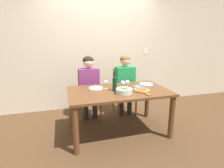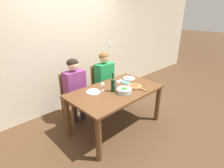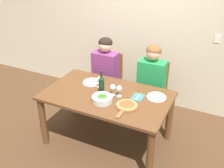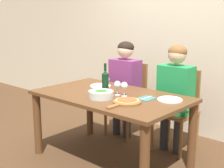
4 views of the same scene
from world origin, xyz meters
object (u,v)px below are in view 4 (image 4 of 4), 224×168
at_px(wine_glass_left, 106,80).
at_px(pizza_on_board, 126,102).
at_px(chair_right, 179,106).
at_px(wine_glass_centre, 117,85).
at_px(dinner_plate_right, 170,100).
at_px(broccoli_bowl, 101,94).
at_px(fork_on_napkin, 146,98).
at_px(wine_bottle, 105,82).
at_px(wine_glass_right, 124,86).
at_px(person_woman, 124,80).
at_px(chair_left, 129,96).
at_px(dinner_plate_left, 100,86).
at_px(person_man, 175,88).

bearing_deg(wine_glass_left, pizza_on_board, -28.89).
distance_m(chair_right, wine_glass_centre, 0.89).
bearing_deg(dinner_plate_right, broccoli_bowl, -146.25).
height_order(wine_glass_centre, fork_on_napkin, wine_glass_centre).
relative_size(wine_bottle, wine_glass_right, 2.14).
xyz_separation_m(person_woman, wine_bottle, (0.31, -0.69, 0.13)).
height_order(person_woman, wine_glass_left, person_woman).
distance_m(chair_left, wine_glass_left, 0.77).
relative_size(person_woman, pizza_on_board, 3.03).
bearing_deg(wine_glass_right, dinner_plate_right, 21.70).
height_order(chair_right, wine_glass_centre, chair_right).
bearing_deg(broccoli_bowl, chair_left, 112.60).
relative_size(wine_bottle, fork_on_napkin, 1.79).
bearing_deg(chair_left, broccoli_bowl, -67.40).
distance_m(dinner_plate_left, wine_glass_centre, 0.45).
bearing_deg(chair_right, chair_left, 180.00).
bearing_deg(pizza_on_board, wine_glass_centre, 146.18).
xyz_separation_m(wine_glass_left, fork_on_napkin, (0.56, -0.03, -0.10)).
bearing_deg(pizza_on_board, wine_glass_left, 151.11).
distance_m(broccoli_bowl, wine_glass_right, 0.25).
distance_m(chair_left, wine_glass_right, 0.99).
bearing_deg(broccoli_bowl, fork_on_napkin, 38.31).
distance_m(chair_left, pizza_on_board, 1.21).
bearing_deg(wine_glass_centre, person_woman, 124.31).
distance_m(pizza_on_board, wine_glass_centre, 0.33).
bearing_deg(fork_on_napkin, person_woman, 142.71).
relative_size(chair_left, dinner_plate_right, 3.86).
distance_m(person_man, pizza_on_board, 0.84).
xyz_separation_m(dinner_plate_left, pizza_on_board, (0.67, -0.35, 0.01)).
bearing_deg(wine_bottle, chair_left, 110.93).
bearing_deg(wine_glass_left, wine_glass_right, -16.62).
distance_m(chair_right, person_woman, 0.79).
bearing_deg(chair_left, wine_glass_left, -73.60).
bearing_deg(chair_right, dinner_plate_left, -139.43).
bearing_deg(dinner_plate_right, chair_left, 148.51).
relative_size(chair_left, broccoli_bowl, 3.74).
bearing_deg(wine_bottle, person_man, 57.65).
xyz_separation_m(wine_bottle, dinner_plate_right, (0.66, 0.21, -0.12)).
relative_size(chair_right, fork_on_napkin, 5.23).
bearing_deg(pizza_on_board, person_woman, 130.49).
distance_m(wine_glass_left, wine_glass_right, 0.35).
xyz_separation_m(pizza_on_board, wine_glass_right, (-0.18, 0.18, 0.09)).
relative_size(dinner_plate_right, wine_glass_right, 1.61).
bearing_deg(wine_glass_left, person_woman, 109.53).
bearing_deg(wine_glass_left, fork_on_napkin, -2.71).
bearing_deg(wine_glass_right, dinner_plate_left, 161.44).
bearing_deg(fork_on_napkin, wine_bottle, -166.19).
relative_size(wine_bottle, wine_glass_left, 2.14).
height_order(broccoli_bowl, fork_on_napkin, broccoli_bowl).
distance_m(chair_left, broccoli_bowl, 1.08).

